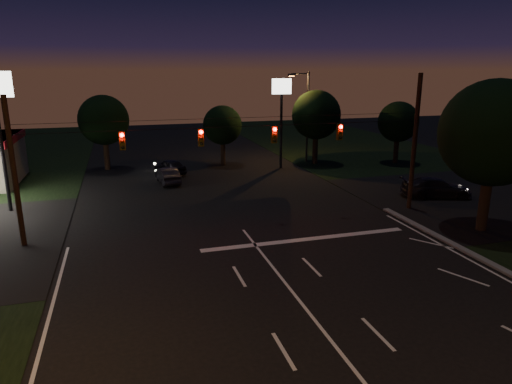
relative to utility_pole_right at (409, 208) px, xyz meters
name	(u,v)px	position (x,y,z in m)	size (l,w,h in m)	color
ground	(360,378)	(-12.00, -15.00, 0.00)	(140.00, 140.00, 0.00)	black
cross_street_right	(493,196)	(8.00, 1.00, 0.00)	(20.00, 16.00, 0.02)	black
stop_bar	(307,239)	(-9.00, -3.50, 0.01)	(12.00, 0.50, 0.01)	silver
utility_pole_right	(409,208)	(0.00, 0.00, 0.00)	(0.30, 0.30, 9.00)	black
utility_pole_left	(24,245)	(-24.00, 0.00, 0.00)	(0.28, 0.28, 8.00)	black
signal_span	(238,135)	(-12.00, -0.04, 5.50)	(24.00, 0.40, 1.56)	black
pole_sign_right	(281,102)	(-4.00, 15.00, 6.24)	(1.80, 0.30, 8.40)	black
street_light_right_far	(305,111)	(-0.76, 17.00, 5.24)	(2.20, 0.35, 9.00)	black
tree_right_near	(492,134)	(1.53, -4.83, 5.68)	(6.00, 6.00, 8.76)	black
tree_far_b	(104,121)	(-19.98, 19.13, 4.61)	(4.60, 4.60, 6.98)	black
tree_far_c	(222,126)	(-8.98, 18.10, 3.90)	(3.80, 3.80, 5.86)	black
tree_far_d	(316,115)	(0.02, 16.13, 4.83)	(4.80, 4.80, 7.30)	black
tree_far_e	(398,122)	(8.02, 14.11, 4.11)	(4.00, 4.00, 6.18)	black
car_oncoming_a	(170,166)	(-14.50, 15.47, 0.69)	(1.62, 4.04, 1.38)	black
car_oncoming_b	(168,175)	(-15.06, 11.98, 0.67)	(1.41, 4.06, 1.34)	black
car_cross	(436,188)	(3.56, 1.84, 0.73)	(2.06, 5.06, 1.47)	black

